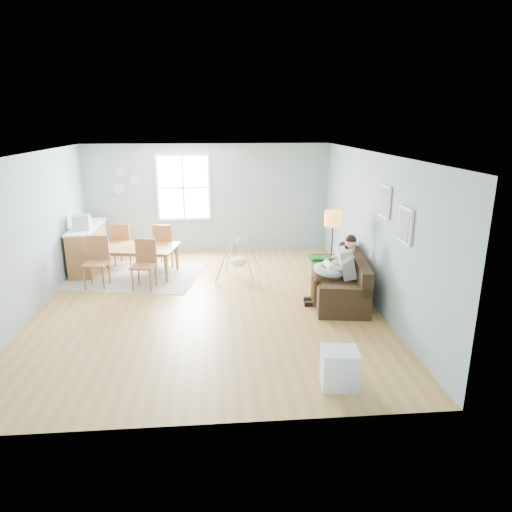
{
  "coord_description": "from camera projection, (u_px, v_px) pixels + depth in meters",
  "views": [
    {
      "loc": [
        0.22,
        -7.84,
        3.23
      ],
      "look_at": [
        0.86,
        -0.37,
        1.0
      ],
      "focal_mm": 32.0,
      "sensor_mm": 36.0,
      "label": 1
    }
  ],
  "objects": [
    {
      "name": "room",
      "position": [
        204.0,
        170.0,
        7.7
      ],
      "size": [
        8.4,
        9.4,
        3.9
      ],
      "color": "#A57A3A"
    },
    {
      "name": "window",
      "position": [
        183.0,
        188.0,
        11.17
      ],
      "size": [
        1.32,
        0.08,
        1.62
      ],
      "color": "white",
      "rests_on": "room"
    },
    {
      "name": "pictures",
      "position": [
        394.0,
        213.0,
        7.1
      ],
      "size": [
        0.05,
        1.34,
        0.74
      ],
      "color": "white",
      "rests_on": "room"
    },
    {
      "name": "wall_plates",
      "position": [
        125.0,
        181.0,
        11.01
      ],
      "size": [
        0.67,
        0.02,
        0.66
      ],
      "color": "#8D9EA9",
      "rests_on": "room"
    },
    {
      "name": "sofa",
      "position": [
        342.0,
        283.0,
        8.55
      ],
      "size": [
        1.17,
        2.16,
        0.83
      ],
      "color": "black",
      "rests_on": "room"
    },
    {
      "name": "green_throw",
      "position": [
        334.0,
        261.0,
        9.15
      ],
      "size": [
        0.98,
        0.84,
        0.04
      ],
      "primitive_type": "cube",
      "rotation": [
        0.0,
        0.0,
        -0.05
      ],
      "color": "#145819",
      "rests_on": "sofa"
    },
    {
      "name": "beige_pillow",
      "position": [
        351.0,
        252.0,
        8.93
      ],
      "size": [
        0.24,
        0.5,
        0.48
      ],
      "primitive_type": "cube",
      "rotation": [
        0.0,
        0.0,
        -0.24
      ],
      "color": "beige",
      "rests_on": "sofa"
    },
    {
      "name": "father",
      "position": [
        337.0,
        268.0,
        8.16
      ],
      "size": [
        0.93,
        0.46,
        1.31
      ],
      "color": "#9A9A9D",
      "rests_on": "sofa"
    },
    {
      "name": "nursing_pillow",
      "position": [
        329.0,
        270.0,
        8.18
      ],
      "size": [
        0.62,
        0.6,
        0.23
      ],
      "primitive_type": "torus",
      "rotation": [
        0.0,
        0.14,
        -0.08
      ],
      "color": "silver",
      "rests_on": "father"
    },
    {
      "name": "infant",
      "position": [
        328.0,
        265.0,
        8.19
      ],
      "size": [
        0.16,
        0.39,
        0.14
      ],
      "color": "white",
      "rests_on": "nursing_pillow"
    },
    {
      "name": "toddler",
      "position": [
        338.0,
        259.0,
        8.62
      ],
      "size": [
        0.57,
        0.33,
        0.86
      ],
      "color": "white",
      "rests_on": "sofa"
    },
    {
      "name": "floor_lamp",
      "position": [
        333.0,
        225.0,
        8.61
      ],
      "size": [
        0.32,
        0.32,
        1.6
      ],
      "color": "black",
      "rests_on": "room"
    },
    {
      "name": "storage_cube",
      "position": [
        339.0,
        368.0,
        5.72
      ],
      "size": [
        0.49,
        0.44,
        0.5
      ],
      "color": "white",
      "rests_on": "room"
    },
    {
      "name": "rug",
      "position": [
        135.0,
        275.0,
        9.89
      ],
      "size": [
        3.06,
        2.54,
        0.01
      ],
      "primitive_type": "cube",
      "rotation": [
        0.0,
        0.0,
        -0.19
      ],
      "color": "#A39D95",
      "rests_on": "room"
    },
    {
      "name": "dining_table",
      "position": [
        134.0,
        261.0,
        9.8
      ],
      "size": [
        1.99,
        1.34,
        0.64
      ],
      "primitive_type": "imported",
      "rotation": [
        0.0,
        0.0,
        -0.18
      ],
      "color": "brown",
      "rests_on": "rug"
    },
    {
      "name": "chair_sw",
      "position": [
        97.0,
        258.0,
        9.14
      ],
      "size": [
        0.5,
        0.5,
        1.02
      ],
      "color": "brown",
      "rests_on": "rug"
    },
    {
      "name": "chair_se",
      "position": [
        145.0,
        261.0,
        9.04
      ],
      "size": [
        0.51,
        0.51,
        0.98
      ],
      "color": "brown",
      "rests_on": "rug"
    },
    {
      "name": "chair_nw",
      "position": [
        123.0,
        241.0,
        10.41
      ],
      "size": [
        0.53,
        0.53,
        1.01
      ],
      "color": "brown",
      "rests_on": "rug"
    },
    {
      "name": "chair_ne",
      "position": [
        165.0,
        242.0,
        10.31
      ],
      "size": [
        0.54,
        0.54,
        1.01
      ],
      "color": "brown",
      "rests_on": "rug"
    },
    {
      "name": "counter",
      "position": [
        88.0,
        247.0,
        10.24
      ],
      "size": [
        0.54,
        1.77,
        0.99
      ],
      "color": "brown",
      "rests_on": "room"
    },
    {
      "name": "monitor",
      "position": [
        82.0,
        222.0,
        9.73
      ],
      "size": [
        0.35,
        0.34,
        0.31
      ],
      "color": "#ADADB1",
      "rests_on": "counter"
    },
    {
      "name": "baby_swing",
      "position": [
        239.0,
        261.0,
        9.61
      ],
      "size": [
        1.04,
        1.05,
        0.86
      ],
      "color": "#ADADB1",
      "rests_on": "room"
    }
  ]
}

